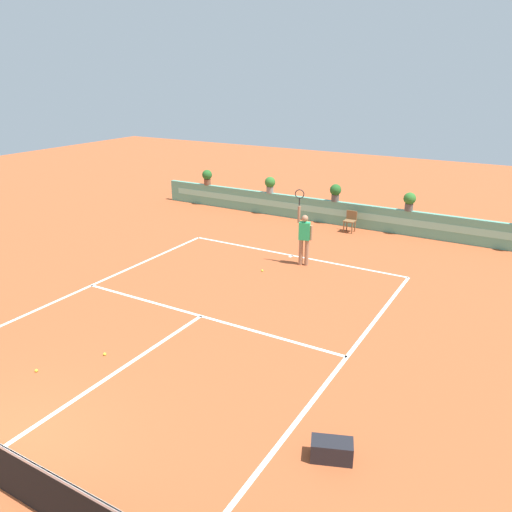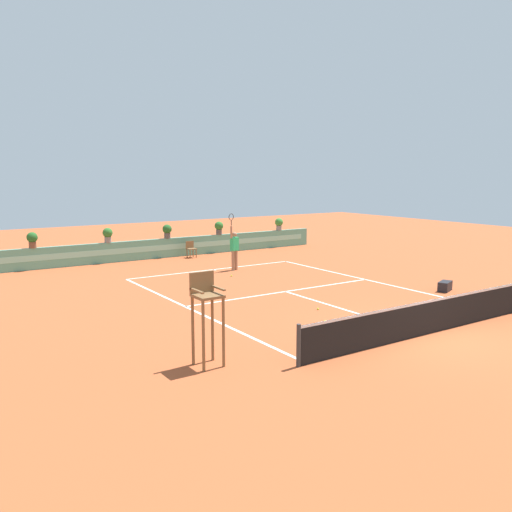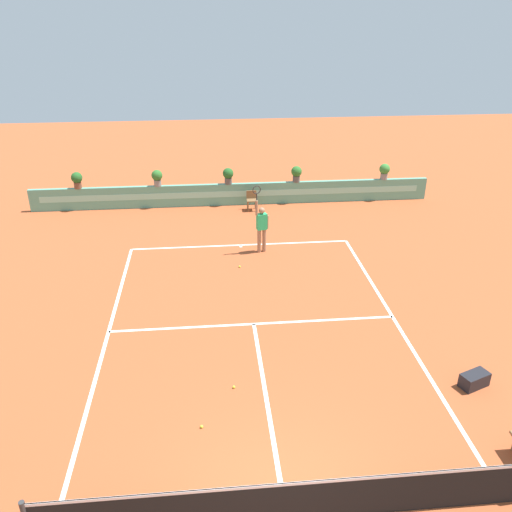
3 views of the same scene
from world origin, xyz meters
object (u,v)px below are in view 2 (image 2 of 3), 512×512
umpire_chair (206,308)px  potted_plant_right (219,227)px  potted_plant_left (108,234)px  ball_kid_chair (191,248)px  tennis_player (234,247)px  potted_plant_centre (167,230)px  potted_plant_far_right (279,223)px  gear_bag (445,286)px  tennis_ball_mid_court (231,276)px  potted_plant_far_left (32,239)px  tennis_ball_by_sideline (325,321)px  bench_courtside (509,290)px  tennis_ball_near_baseline (318,309)px

umpire_chair → potted_plant_right: bearing=59.4°
potted_plant_left → ball_kid_chair: bearing=-10.1°
tennis_player → potted_plant_centre: bearing=100.6°
potted_plant_far_right → gear_bag: bearing=-98.3°
tennis_ball_mid_court → potted_plant_far_left: size_ratio=0.09×
tennis_ball_by_sideline → potted_plant_far_left: (-5.32, 13.96, 1.38)m
gear_bag → ball_kid_chair: bearing=108.9°
tennis_player → potted_plant_far_right: bearing=39.6°
gear_bag → potted_plant_far_left: potted_plant_far_left is taller
bench_courtside → tennis_ball_by_sideline: size_ratio=23.53×
potted_plant_right → potted_plant_centre: 3.09m
potted_plant_right → potted_plant_centre: (-3.09, 0.00, 0.00)m
bench_courtside → potted_plant_centre: bearing=110.6°
ball_kid_chair → potted_plant_right: size_ratio=1.17×
tennis_ball_near_baseline → umpire_chair: bearing=-155.7°
tennis_ball_by_sideline → potted_plant_far_right: (8.46, 13.96, 1.38)m
ball_kid_chair → potted_plant_far_right: (6.20, 0.73, 0.93)m
gear_bag → tennis_ball_near_baseline: bearing=175.3°
ball_kid_chair → potted_plant_right: (2.11, 0.73, 0.93)m
potted_plant_far_right → umpire_chair: bearing=-130.7°
potted_plant_far_right → potted_plant_centre: bearing=180.0°
tennis_ball_near_baseline → tennis_ball_mid_court: size_ratio=1.00×
ball_kid_chair → tennis_player: 4.45m
tennis_ball_near_baseline → gear_bag: bearing=-4.7°
potted_plant_left → gear_bag: bearing=-57.5°
potted_plant_far_right → potted_plant_right: same height
tennis_ball_mid_court → potted_plant_far_right: 9.65m
potted_plant_centre → potted_plant_right: bearing=0.0°
ball_kid_chair → tennis_ball_by_sideline: bearing=-99.7°
tennis_ball_near_baseline → potted_plant_centre: 12.81m
umpire_chair → ball_kid_chair: umpire_chair is taller
ball_kid_chair → potted_plant_far_left: size_ratio=1.17×
tennis_ball_near_baseline → potted_plant_right: potted_plant_right is taller
umpire_chair → potted_plant_right: size_ratio=2.96×
ball_kid_chair → bench_courtside: bearing=-71.9°
tennis_ball_near_baseline → potted_plant_far_left: 14.17m
bench_courtside → tennis_ball_near_baseline: bench_courtside is taller
tennis_player → tennis_ball_by_sideline: size_ratio=38.01×
potted_plant_centre → tennis_ball_by_sideline: bearing=-95.2°
gear_bag → potted_plant_right: bearing=99.3°
ball_kid_chair → tennis_player: tennis_player is taller
tennis_player → potted_plant_left: bearing=128.6°
tennis_ball_mid_court → potted_plant_left: bearing=116.7°
potted_plant_far_right → potted_plant_right: 4.09m
potted_plant_far_right → potted_plant_right: (-4.09, 0.00, 0.00)m
ball_kid_chair → bench_courtside: 15.42m
ball_kid_chair → bench_courtside: size_ratio=0.53×
tennis_player → potted_plant_far_right: (6.22, 5.14, 0.36)m
bench_courtside → potted_plant_far_right: size_ratio=2.21×
tennis_ball_mid_court → potted_plant_centre: size_ratio=0.09×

